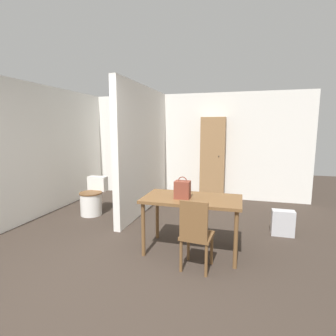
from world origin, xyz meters
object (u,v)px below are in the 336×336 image
(wooden_cabinet, at_px, (213,159))
(wooden_chair, at_px, (196,233))
(handbag, at_px, (182,190))
(toilet, at_px, (92,199))
(space_heater, at_px, (283,223))
(dining_table, at_px, (192,203))

(wooden_cabinet, bearing_deg, wooden_chair, -87.10)
(handbag, bearing_deg, toilet, 151.38)
(wooden_cabinet, height_order, space_heater, wooden_cabinet)
(wooden_cabinet, relative_size, space_heater, 4.77)
(wooden_chair, xyz_separation_m, space_heater, (1.15, 1.41, -0.26))
(space_heater, bearing_deg, toilet, 178.05)
(handbag, bearing_deg, dining_table, 33.69)
(toilet, distance_m, wooden_cabinet, 2.82)
(toilet, xyz_separation_m, handbag, (2.06, -1.13, 0.58))
(handbag, distance_m, wooden_cabinet, 2.82)
(dining_table, distance_m, handbag, 0.24)
(wooden_chair, distance_m, wooden_cabinet, 3.26)
(wooden_chair, bearing_deg, handbag, 127.80)
(dining_table, distance_m, toilet, 2.45)
(space_heater, bearing_deg, dining_table, -144.10)
(dining_table, distance_m, wooden_cabinet, 2.75)
(toilet, xyz_separation_m, space_heater, (3.46, -0.12, -0.09))
(toilet, bearing_deg, wooden_chair, -33.36)
(handbag, bearing_deg, space_heater, 35.72)
(wooden_chair, relative_size, handbag, 2.98)
(dining_table, xyz_separation_m, wooden_cabinet, (-0.03, 2.74, 0.29))
(wooden_chair, height_order, space_heater, wooden_chair)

